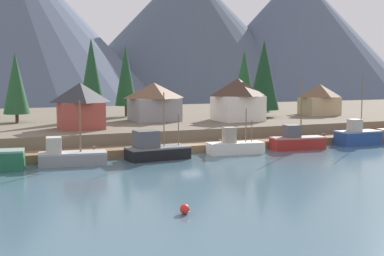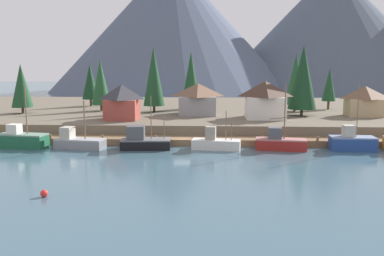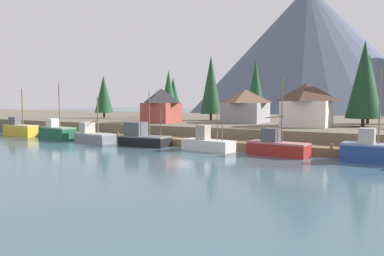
{
  "view_description": "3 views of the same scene",
  "coord_description": "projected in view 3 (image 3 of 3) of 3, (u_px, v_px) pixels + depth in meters",
  "views": [
    {
      "loc": [
        -23.99,
        -56.03,
        9.54
      ],
      "look_at": [
        0.83,
        1.83,
        3.0
      ],
      "focal_mm": 46.93,
      "sensor_mm": 36.0,
      "label": 1
    },
    {
      "loc": [
        4.48,
        -61.49,
        12.3
      ],
      "look_at": [
        1.41,
        1.84,
        2.51
      ],
      "focal_mm": 39.38,
      "sensor_mm": 36.0,
      "label": 2
    },
    {
      "loc": [
        27.83,
        -45.17,
        6.52
      ],
      "look_at": [
        0.12,
        2.5,
        2.49
      ],
      "focal_mm": 35.47,
      "sensor_mm": 36.0,
      "label": 3
    }
  ],
  "objects": [
    {
      "name": "fishing_boat_red",
      "position": [
        277.0,
        146.0,
        44.66
      ],
      "size": [
        7.35,
        3.28,
        9.37
      ],
      "rotation": [
        0.0,
        0.0,
        -0.13
      ],
      "color": "maroon",
      "rests_on": "ground_plane"
    },
    {
      "name": "fishing_boat_yellow",
      "position": [
        20.0,
        129.0,
        69.18
      ],
      "size": [
        7.11,
        2.41,
        8.64
      ],
      "rotation": [
        0.0,
        0.0,
        0.0
      ],
      "color": "gold",
      "rests_on": "ground_plane"
    },
    {
      "name": "mountain_west_peak",
      "position": [
        307.0,
        51.0,
        170.54
      ],
      "size": [
        107.62,
        107.62,
        57.64
      ],
      "primitive_type": "cone",
      "color": "#4C566B",
      "rests_on": "ground_plane"
    },
    {
      "name": "conifer_centre",
      "position": [
        211.0,
        85.0,
        76.03
      ],
      "size": [
        4.29,
        4.29,
        13.05
      ],
      "color": "#4C3823",
      "rests_on": "shoreline_bank"
    },
    {
      "name": "dock",
      "position": [
        189.0,
        142.0,
        55.05
      ],
      "size": [
        80.0,
        4.0,
        1.6
      ],
      "color": "brown",
      "rests_on": "ground_plane"
    },
    {
      "name": "conifer_far_left",
      "position": [
        369.0,
        85.0,
        63.85
      ],
      "size": [
        4.27,
        4.27,
        11.79
      ],
      "color": "#4C3823",
      "rests_on": "shoreline_bank"
    },
    {
      "name": "fishing_boat_green",
      "position": [
        57.0,
        132.0,
        63.3
      ],
      "size": [
        7.42,
        3.72,
        9.29
      ],
      "rotation": [
        0.0,
        0.0,
        -0.15
      ],
      "color": "#1E5B3D",
      "rests_on": "ground_plane"
    },
    {
      "name": "conifer_back_right",
      "position": [
        104.0,
        94.0,
        86.01
      ],
      "size": [
        4.12,
        4.12,
        9.7
      ],
      "color": "#4C3823",
      "rests_on": "shoreline_bank"
    },
    {
      "name": "fishing_boat_grey",
      "position": [
        94.0,
        136.0,
        59.14
      ],
      "size": [
        7.43,
        3.76,
        6.99
      ],
      "rotation": [
        0.0,
        0.0,
        -0.16
      ],
      "color": "gray",
      "rests_on": "ground_plane"
    },
    {
      "name": "conifer_back_left",
      "position": [
        364.0,
        80.0,
        57.82
      ],
      "size": [
        5.3,
        5.3,
        13.12
      ],
      "color": "#4C3823",
      "rests_on": "shoreline_bank"
    },
    {
      "name": "house_white",
      "position": [
        307.0,
        104.0,
        57.93
      ],
      "size": [
        7.09,
        6.56,
        6.7
      ],
      "color": "silver",
      "rests_on": "shoreline_bank"
    },
    {
      "name": "house_grey",
      "position": [
        246.0,
        106.0,
        68.58
      ],
      "size": [
        7.26,
        7.23,
        6.0
      ],
      "color": "gray",
      "rests_on": "shoreline_bank"
    },
    {
      "name": "conifer_near_left",
      "position": [
        169.0,
        92.0,
        83.07
      ],
      "size": [
        3.93,
        3.93,
        10.61
      ],
      "color": "#4C3823",
      "rests_on": "shoreline_bank"
    },
    {
      "name": "house_red",
      "position": [
        161.0,
        105.0,
        68.31
      ],
      "size": [
        5.81,
        5.72,
        6.17
      ],
      "color": "#9E4238",
      "rests_on": "shoreline_bank"
    },
    {
      "name": "shoreline_bank",
      "position": [
        261.0,
        125.0,
        80.87
      ],
      "size": [
        400.0,
        56.0,
        2.5
      ],
      "primitive_type": "cube",
      "color": "#665B4C",
      "rests_on": "ground_plane"
    },
    {
      "name": "fishing_boat_white",
      "position": [
        208.0,
        143.0,
        49.24
      ],
      "size": [
        7.14,
        3.4,
        5.57
      ],
      "rotation": [
        0.0,
        0.0,
        -0.12
      ],
      "color": "silver",
      "rests_on": "ground_plane"
    },
    {
      "name": "fishing_boat_blue",
      "position": [
        372.0,
        151.0,
        39.65
      ],
      "size": [
        6.23,
        2.97,
        9.85
      ],
      "rotation": [
        0.0,
        0.0,
        -0.02
      ],
      "color": "navy",
      "rests_on": "ground_plane"
    },
    {
      "name": "conifer_near_right",
      "position": [
        173.0,
        94.0,
        93.71
      ],
      "size": [
        3.85,
        3.85,
        9.58
      ],
      "color": "#4C3823",
      "rests_on": "shoreline_bank"
    },
    {
      "name": "conifer_mid_left",
      "position": [
        256.0,
        85.0,
        77.6
      ],
      "size": [
        3.81,
        3.81,
        12.26
      ],
      "color": "#4C3823",
      "rests_on": "shoreline_bank"
    },
    {
      "name": "ground_plane",
      "position": [
        239.0,
        138.0,
        70.65
      ],
      "size": [
        400.0,
        400.0,
        1.0
      ],
      "primitive_type": "cube",
      "color": "#3D5B6B"
    },
    {
      "name": "fishing_boat_black",
      "position": [
        142.0,
        138.0,
        54.3
      ],
      "size": [
        7.31,
        3.65,
        7.69
      ],
      "rotation": [
        0.0,
        0.0,
        0.07
      ],
      "color": "black",
      "rests_on": "ground_plane"
    }
  ]
}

